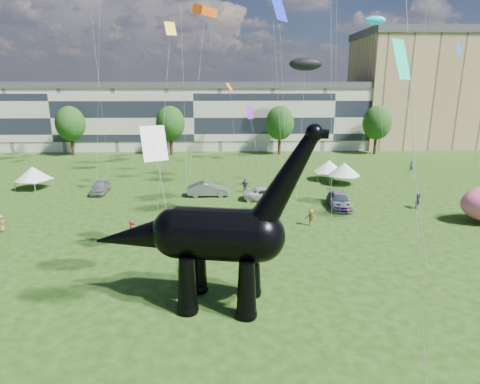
{
  "coord_description": "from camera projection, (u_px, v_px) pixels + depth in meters",
  "views": [
    {
      "loc": [
        -1.51,
        -20.85,
        12.86
      ],
      "look_at": [
        -0.65,
        8.0,
        5.0
      ],
      "focal_mm": 30.0,
      "sensor_mm": 36.0,
      "label": 1
    }
  ],
  "objects": [
    {
      "name": "gazebo_far",
      "position": [
        329.0,
        166.0,
        54.44
      ],
      "size": [
        4.59,
        4.59,
        2.78
      ],
      "rotation": [
        0.0,
        0.0,
        -0.16
      ],
      "color": "white",
      "rests_on": "ground"
    },
    {
      "name": "ground",
      "position": [
        255.0,
        310.0,
        23.53
      ],
      "size": [
        220.0,
        220.0,
        0.0
      ],
      "primitive_type": "plane",
      "color": "#16330C",
      "rests_on": "ground"
    },
    {
      "name": "gazebo_near",
      "position": [
        344.0,
        169.0,
        52.27
      ],
      "size": [
        5.41,
        5.41,
        2.85
      ],
      "rotation": [
        0.0,
        0.0,
        -0.43
      ],
      "color": "silver",
      "rests_on": "ground"
    },
    {
      "name": "tree_far_right",
      "position": [
        377.0,
        120.0,
        73.74
      ],
      "size": [
        5.2,
        5.2,
        9.44
      ],
      "color": "#382314",
      "rests_on": "ground"
    },
    {
      "name": "car_grey",
      "position": [
        209.0,
        189.0,
        47.02
      ],
      "size": [
        4.96,
        1.8,
        1.62
      ],
      "primitive_type": "imported",
      "rotation": [
        0.0,
        0.0,
        1.59
      ],
      "color": "slate",
      "rests_on": "ground"
    },
    {
      "name": "tree_far_left",
      "position": [
        70.0,
        121.0,
        72.14
      ],
      "size": [
        5.2,
        5.2,
        9.44
      ],
      "color": "#382314",
      "rests_on": "ground"
    },
    {
      "name": "dinosaur_sculpture",
      "position": [
        210.0,
        237.0,
        23.22
      ],
      "size": [
        13.83,
        4.76,
        11.26
      ],
      "rotation": [
        0.0,
        0.0,
        -0.17
      ],
      "color": "black",
      "rests_on": "ground"
    },
    {
      "name": "tree_mid_left",
      "position": [
        170.0,
        121.0,
        72.65
      ],
      "size": [
        5.2,
        5.2,
        9.44
      ],
      "color": "#382314",
      "rests_on": "ground"
    },
    {
      "name": "tree_mid_right",
      "position": [
        280.0,
        120.0,
        73.23
      ],
      "size": [
        5.2,
        5.2,
        9.44
      ],
      "color": "#382314",
      "rests_on": "ground"
    },
    {
      "name": "gazebo_left",
      "position": [
        33.0,
        173.0,
        49.83
      ],
      "size": [
        5.2,
        5.2,
        2.86
      ],
      "rotation": [
        0.0,
        0.0,
        -0.33
      ],
      "color": "silver",
      "rests_on": "ground"
    },
    {
      "name": "car_dark",
      "position": [
        339.0,
        201.0,
        42.74
      ],
      "size": [
        2.42,
        5.31,
        1.51
      ],
      "primitive_type": "imported",
      "rotation": [
        0.0,
        0.0,
        -0.06
      ],
      "color": "#595960",
      "rests_on": "ground"
    },
    {
      "name": "terrace_row",
      "position": [
        196.0,
        118.0,
        81.52
      ],
      "size": [
        78.0,
        11.0,
        12.0
      ],
      "primitive_type": "cube",
      "color": "beige",
      "rests_on": "ground"
    },
    {
      "name": "car_silver",
      "position": [
        100.0,
        187.0,
        48.31
      ],
      "size": [
        2.12,
        4.64,
        1.54
      ],
      "primitive_type": "imported",
      "rotation": [
        0.0,
        0.0,
        0.07
      ],
      "color": "silver",
      "rests_on": "ground"
    },
    {
      "name": "car_white",
      "position": [
        266.0,
        194.0,
        45.33
      ],
      "size": [
        5.32,
        3.01,
        1.4
      ],
      "primitive_type": "imported",
      "rotation": [
        0.0,
        0.0,
        1.43
      ],
      "color": "silver",
      "rests_on": "ground"
    },
    {
      "name": "visitors",
      "position": [
        241.0,
        215.0,
        37.91
      ],
      "size": [
        56.96,
        47.53,
        1.73
      ],
      "color": "#8F939E",
      "rests_on": "ground"
    },
    {
      "name": "apartment_block",
      "position": [
        424.0,
        92.0,
        84.48
      ],
      "size": [
        28.0,
        18.0,
        22.0
      ],
      "primitive_type": "cube",
      "color": "tan",
      "rests_on": "ground"
    }
  ]
}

